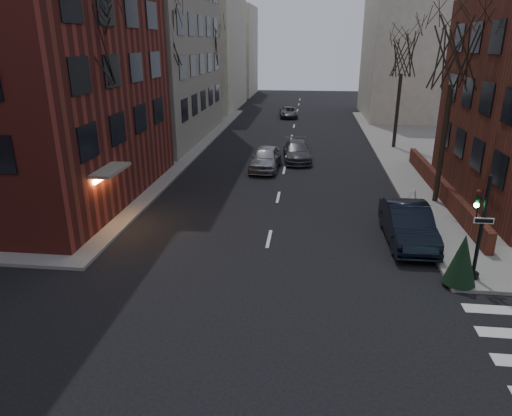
% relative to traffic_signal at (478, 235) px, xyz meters
% --- Properties ---
extents(low_wall_right, '(0.35, 16.00, 1.00)m').
position_rel_traffic_signal_xyz_m(low_wall_right, '(1.36, 10.01, -1.26)').
color(low_wall_right, '#572519').
rests_on(low_wall_right, sidewalk_far_right).
extents(building_distant_la, '(14.00, 16.00, 18.00)m').
position_rel_traffic_signal_xyz_m(building_distant_la, '(-22.94, 46.01, 7.09)').
color(building_distant_la, beige).
rests_on(building_distant_la, ground).
extents(building_distant_ra, '(14.00, 14.00, 16.00)m').
position_rel_traffic_signal_xyz_m(building_distant_ra, '(7.06, 41.01, 6.09)').
color(building_distant_ra, beige).
rests_on(building_distant_ra, ground).
extents(building_distant_lb, '(10.00, 12.00, 14.00)m').
position_rel_traffic_signal_xyz_m(building_distant_lb, '(-20.94, 63.01, 5.09)').
color(building_distant_lb, beige).
rests_on(building_distant_lb, ground).
extents(traffic_signal, '(0.76, 0.44, 4.00)m').
position_rel_traffic_signal_xyz_m(traffic_signal, '(0.00, 0.00, 0.00)').
color(traffic_signal, black).
rests_on(traffic_signal, sidewalk_far_right).
extents(tree_left_a, '(4.18, 4.18, 10.26)m').
position_rel_traffic_signal_xyz_m(tree_left_a, '(-16.74, 5.01, 6.56)').
color(tree_left_a, '#2D231C').
rests_on(tree_left_a, sidewalk_far_left).
extents(tree_left_b, '(4.40, 4.40, 10.80)m').
position_rel_traffic_signal_xyz_m(tree_left_b, '(-16.74, 17.01, 7.00)').
color(tree_left_b, '#2D231C').
rests_on(tree_left_b, sidewalk_far_left).
extents(tree_left_c, '(3.96, 3.96, 9.72)m').
position_rel_traffic_signal_xyz_m(tree_left_c, '(-16.74, 31.01, 6.12)').
color(tree_left_c, '#2D231C').
rests_on(tree_left_c, sidewalk_far_left).
extents(tree_right_a, '(3.96, 3.96, 9.72)m').
position_rel_traffic_signal_xyz_m(tree_right_a, '(0.86, 9.01, 6.12)').
color(tree_right_a, '#2D231C').
rests_on(tree_right_a, sidewalk_far_right).
extents(tree_right_b, '(3.74, 3.74, 9.18)m').
position_rel_traffic_signal_xyz_m(tree_right_b, '(0.86, 23.01, 5.68)').
color(tree_right_b, '#2D231C').
rests_on(tree_right_b, sidewalk_far_right).
extents(streetlamp_near, '(0.36, 0.36, 6.28)m').
position_rel_traffic_signal_xyz_m(streetlamp_near, '(-16.14, 13.01, 2.33)').
color(streetlamp_near, black).
rests_on(streetlamp_near, sidewalk_far_left).
extents(streetlamp_far, '(0.36, 0.36, 6.28)m').
position_rel_traffic_signal_xyz_m(streetlamp_far, '(-16.14, 33.01, 2.33)').
color(streetlamp_far, black).
rests_on(streetlamp_far, sidewalk_far_left).
extents(parked_sedan, '(1.91, 5.25, 1.72)m').
position_rel_traffic_signal_xyz_m(parked_sedan, '(-1.74, 3.42, -1.05)').
color(parked_sedan, black).
rests_on(parked_sedan, ground).
extents(car_lane_silver, '(2.13, 4.82, 1.61)m').
position_rel_traffic_signal_xyz_m(car_lane_silver, '(-9.28, 15.10, -1.10)').
color(car_lane_silver, gray).
rests_on(car_lane_silver, ground).
extents(car_lane_gray, '(2.45, 5.13, 1.44)m').
position_rel_traffic_signal_xyz_m(car_lane_gray, '(-7.14, 17.86, -1.19)').
color(car_lane_gray, '#404145').
rests_on(car_lane_gray, ground).
extents(car_lane_far, '(2.43, 4.55, 1.22)m').
position_rel_traffic_signal_xyz_m(car_lane_far, '(-8.83, 38.86, -1.30)').
color(car_lane_far, '#434348').
rests_on(car_lane_far, ground).
extents(sandwich_board, '(0.55, 0.65, 0.90)m').
position_rel_traffic_signal_xyz_m(sandwich_board, '(-0.64, 7.89, -1.31)').
color(sandwich_board, silver).
rests_on(sandwich_board, sidewalk_far_right).
extents(evergreen_shrub, '(1.53, 1.53, 1.94)m').
position_rel_traffic_signal_xyz_m(evergreen_shrub, '(-0.59, -0.49, -0.79)').
color(evergreen_shrub, '#16321A').
rests_on(evergreen_shrub, sidewalk_far_right).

